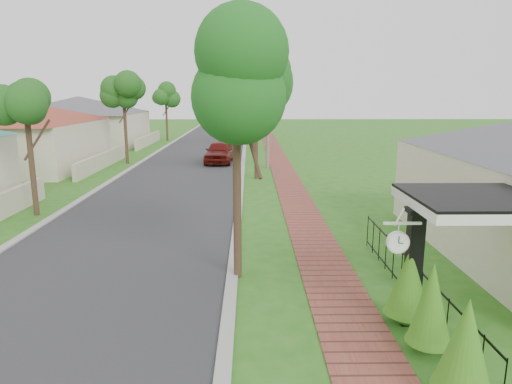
% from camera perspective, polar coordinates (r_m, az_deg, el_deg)
% --- Properties ---
extents(ground, '(160.00, 160.00, 0.00)m').
position_cam_1_polar(ground, '(11.11, -6.72, -13.48)').
color(ground, '#266618').
rests_on(ground, ground).
extents(road, '(7.00, 120.00, 0.02)m').
position_cam_1_polar(road, '(30.62, -8.54, 3.01)').
color(road, '#28282B').
rests_on(road, ground).
extents(kerb_right, '(0.30, 120.00, 0.10)m').
position_cam_1_polar(kerb_right, '(30.34, -1.68, 3.06)').
color(kerb_right, '#9E9E99').
rests_on(kerb_right, ground).
extents(kerb_left, '(0.30, 120.00, 0.10)m').
position_cam_1_polar(kerb_left, '(31.32, -15.18, 2.92)').
color(kerb_left, '#9E9E99').
rests_on(kerb_left, ground).
extents(sidewalk, '(1.50, 120.00, 0.03)m').
position_cam_1_polar(sidewalk, '(30.41, 3.23, 3.06)').
color(sidewalk, brown).
rests_on(sidewalk, ground).
extents(porch_post, '(0.48, 0.48, 2.52)m').
position_cam_1_polar(porch_post, '(10.27, 19.01, -9.48)').
color(porch_post, black).
rests_on(porch_post, ground).
extents(picket_fence, '(0.03, 8.02, 1.00)m').
position_cam_1_polar(picket_fence, '(11.47, 18.80, -10.31)').
color(picket_fence, black).
rests_on(picket_fence, ground).
extents(street_trees, '(10.70, 37.65, 5.89)m').
position_cam_1_polar(street_trees, '(37.02, -7.14, 11.66)').
color(street_trees, '#382619').
rests_on(street_trees, ground).
extents(hedge_row, '(0.85, 3.39, 1.82)m').
position_cam_1_polar(hedge_row, '(9.22, 21.07, -13.86)').
color(hedge_row, '#276E16').
rests_on(hedge_row, ground).
extents(far_house_red, '(15.56, 15.56, 4.60)m').
position_cam_1_polar(far_house_red, '(34.10, -29.16, 6.50)').
color(far_house_red, beige).
rests_on(far_house_red, ground).
extents(far_house_grey, '(15.56, 15.56, 4.60)m').
position_cam_1_polar(far_house_grey, '(46.88, -21.11, 8.35)').
color(far_house_grey, beige).
rests_on(far_house_grey, ground).
extents(parked_car_red, '(2.14, 4.67, 1.55)m').
position_cam_1_polar(parked_car_red, '(32.53, -4.55, 5.02)').
color(parked_car_red, '#59110D').
rests_on(parked_car_red, ground).
extents(parked_car_white, '(1.96, 4.59, 1.47)m').
position_cam_1_polar(parked_car_white, '(49.59, -1.64, 7.45)').
color(parked_car_white, silver).
rests_on(parked_car_white, ground).
extents(near_tree, '(2.39, 2.39, 6.13)m').
position_cam_1_polar(near_tree, '(11.46, -2.49, 12.65)').
color(near_tree, '#382619').
rests_on(near_tree, ground).
extents(utility_pole, '(1.20, 0.24, 7.97)m').
position_cam_1_polar(utility_pole, '(29.99, 1.48, 10.71)').
color(utility_pole, '#77665C').
rests_on(utility_pole, ground).
extents(station_clock, '(0.76, 0.13, 0.64)m').
position_cam_1_polar(station_clock, '(9.48, 17.33, -5.84)').
color(station_clock, white).
rests_on(station_clock, ground).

